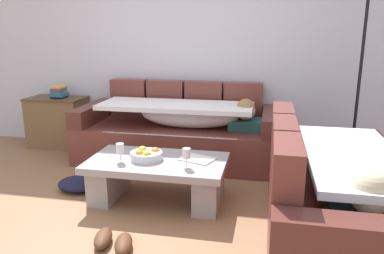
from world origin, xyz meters
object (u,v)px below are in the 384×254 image
(pair_of_shoes, at_px, (113,241))
(couch_along_wall, at_px, (181,132))
(couch_near_window, at_px, (334,201))
(wine_glass_near_right, at_px, (187,154))
(open_magazine, at_px, (197,159))
(wine_glass_near_left, at_px, (120,149))
(coffee_table, at_px, (158,175))
(fruit_bowl, at_px, (146,155))
(floor_lamp, at_px, (356,67))
(book_stack_on_cabinet, at_px, (59,92))
(crumpled_garment, at_px, (79,184))
(side_cabinet, at_px, (58,122))

(pair_of_shoes, bearing_deg, couch_along_wall, 88.70)
(couch_near_window, relative_size, wine_glass_near_right, 11.31)
(wine_glass_near_right, distance_m, open_magazine, 0.25)
(wine_glass_near_left, xyz_separation_m, open_magazine, (0.63, 0.20, -0.11))
(coffee_table, bearing_deg, fruit_bowl, -172.03)
(open_magazine, distance_m, floor_lamp, 1.89)
(couch_along_wall, relative_size, book_stack_on_cabinet, 9.96)
(fruit_bowl, height_order, crumpled_garment, fruit_bowl)
(couch_along_wall, relative_size, side_cabinet, 3.14)
(pair_of_shoes, bearing_deg, side_cabinet, 127.75)
(couch_near_window, bearing_deg, open_magazine, 63.59)
(wine_glass_near_left, xyz_separation_m, pair_of_shoes, (0.20, -0.68, -0.45))
(side_cabinet, relative_size, pair_of_shoes, 2.05)
(wine_glass_near_right, xyz_separation_m, crumpled_garment, (-1.10, 0.21, -0.44))
(couch_along_wall, xyz_separation_m, side_cabinet, (-1.69, 0.23, -0.01))
(fruit_bowl, bearing_deg, coffee_table, 7.97)
(couch_near_window, xyz_separation_m, pair_of_shoes, (-1.50, -0.34, -0.29))
(coffee_table, bearing_deg, side_cabinet, 142.56)
(wine_glass_near_left, bearing_deg, crumpled_garment, 160.03)
(couch_near_window, relative_size, open_magazine, 6.71)
(floor_lamp, bearing_deg, side_cabinet, 175.88)
(floor_lamp, height_order, pair_of_shoes, floor_lamp)
(coffee_table, bearing_deg, open_magazine, 12.44)
(couch_near_window, distance_m, floor_lamp, 1.76)
(open_magazine, bearing_deg, floor_lamp, 54.58)
(couch_near_window, height_order, crumpled_garment, couch_near_window)
(crumpled_garment, bearing_deg, pair_of_shoes, -50.50)
(crumpled_garment, bearing_deg, open_magazine, 0.51)
(couch_along_wall, bearing_deg, crumpled_garment, -126.00)
(fruit_bowl, xyz_separation_m, pair_of_shoes, (0.00, -0.78, -0.38))
(coffee_table, relative_size, book_stack_on_cabinet, 5.28)
(floor_lamp, bearing_deg, wine_glass_near_left, -149.86)
(coffee_table, distance_m, crumpled_garment, 0.82)
(fruit_bowl, distance_m, floor_lamp, 2.27)
(fruit_bowl, height_order, floor_lamp, floor_lamp)
(couch_along_wall, xyz_separation_m, coffee_table, (0.05, -1.10, -0.09))
(couch_near_window, bearing_deg, side_cabinet, 60.45)
(coffee_table, distance_m, side_cabinet, 2.19)
(side_cabinet, bearing_deg, wine_glass_near_left, -45.07)
(couch_along_wall, relative_size, wine_glass_near_left, 13.63)
(couch_near_window, height_order, wine_glass_near_right, couch_near_window)
(floor_lamp, bearing_deg, couch_near_window, -103.42)
(coffee_table, height_order, open_magazine, open_magazine)
(couch_near_window, height_order, side_cabinet, couch_near_window)
(wine_glass_near_left, bearing_deg, pair_of_shoes, -73.52)
(book_stack_on_cabinet, bearing_deg, side_cabinet, -178.73)
(pair_of_shoes, relative_size, crumpled_garment, 0.88)
(wine_glass_near_left, bearing_deg, fruit_bowl, 28.39)
(wine_glass_near_left, bearing_deg, side_cabinet, 134.93)
(couch_near_window, bearing_deg, wine_glass_near_left, 78.94)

